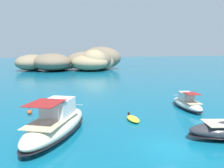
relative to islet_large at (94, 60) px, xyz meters
The scene contains 7 objects.
ground_plane 71.67m from the islet_large, 98.31° to the right, with size 400.00×400.00×0.00m, color #0C5B7A.
islet_large is the anchor object (origin of this frame).
islet_small 16.86m from the islet_large, behind, with size 27.04×22.01×6.16m.
motorboat_cream 67.95m from the islet_large, 105.99° to the right, with size 8.24×11.24×3.45m.
motorboat_white 60.52m from the islet_large, 91.51° to the right, with size 3.19×7.37×2.24m.
dinghy_tender 64.31m from the islet_large, 99.34° to the right, with size 1.18×2.82×0.58m.
channel_buoy 61.24m from the islet_large, 110.37° to the right, with size 0.56×0.56×1.48m.
Camera 1 is at (-9.68, -15.67, 7.80)m, focal length 37.97 mm.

